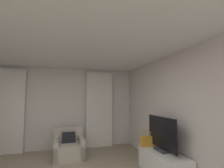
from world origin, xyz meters
name	(u,v)px	position (x,y,z in m)	size (l,w,h in m)	color
wall_window	(57,108)	(0.00, 3.03, 1.30)	(5.12, 0.06, 2.60)	silver
wall_right	(189,115)	(2.53, 0.00, 1.30)	(0.06, 6.12, 2.60)	silver
ceiling	(51,33)	(0.00, 0.00, 2.63)	(5.12, 6.12, 0.06)	white
curtain_left_panel	(8,111)	(-1.38, 2.90, 1.25)	(0.90, 0.06, 2.50)	silver
curtain_right_panel	(99,109)	(1.38, 2.90, 1.25)	(0.90, 0.06, 2.50)	silver
armchair	(69,148)	(0.36, 2.13, 0.26)	(0.82, 0.81, 0.78)	#B2A899
tv_console	(163,164)	(2.22, 0.45, 0.25)	(0.50, 1.30, 0.51)	white
tv_flatscreen	(162,135)	(2.22, 0.47, 0.84)	(0.20, 0.98, 0.72)	#333338
handbag_primary	(147,141)	(2.10, 0.90, 0.63)	(0.30, 0.14, 0.37)	orange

